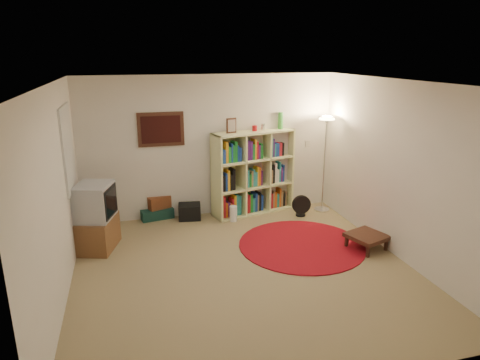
% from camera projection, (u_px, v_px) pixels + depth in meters
% --- Properties ---
extents(room, '(4.54, 4.54, 2.54)m').
position_uv_depth(room, '(239.00, 181.00, 5.50)').
color(room, '#907C54').
rests_on(room, ground).
extents(bookshelf, '(1.57, 0.79, 1.82)m').
position_uv_depth(bookshelf, '(252.00, 174.00, 7.76)').
color(bookshelf, '#FAFFAA').
rests_on(bookshelf, ground).
extents(floor_lamp, '(0.35, 0.35, 1.78)m').
position_uv_depth(floor_lamp, '(326.00, 132.00, 7.62)').
color(floor_lamp, silver).
rests_on(floor_lamp, ground).
extents(floor_fan, '(0.34, 0.19, 0.39)m').
position_uv_depth(floor_fan, '(301.00, 206.00, 7.70)').
color(floor_fan, black).
rests_on(floor_fan, ground).
extents(tv_stand, '(0.66, 0.80, 1.01)m').
position_uv_depth(tv_stand, '(96.00, 218.00, 6.34)').
color(tv_stand, brown).
rests_on(tv_stand, ground).
extents(suitcase, '(0.62, 0.46, 0.18)m').
position_uv_depth(suitcase, '(156.00, 213.00, 7.66)').
color(suitcase, '#12322B').
rests_on(suitcase, ground).
extents(wicker_basket, '(0.46, 0.39, 0.22)m').
position_uv_depth(wicker_basket, '(158.00, 202.00, 7.62)').
color(wicker_basket, brown).
rests_on(wicker_basket, suitcase).
extents(duffel_bag, '(0.43, 0.37, 0.27)m').
position_uv_depth(duffel_bag, '(190.00, 212.00, 7.60)').
color(duffel_bag, black).
rests_on(duffel_bag, ground).
extents(paper_towel, '(0.17, 0.17, 0.28)m').
position_uv_depth(paper_towel, '(233.00, 214.00, 7.49)').
color(paper_towel, white).
rests_on(paper_towel, ground).
extents(red_rug, '(1.93, 1.93, 0.02)m').
position_uv_depth(red_rug, '(301.00, 245.00, 6.57)').
color(red_rug, maroon).
rests_on(red_rug, ground).
extents(side_table, '(0.65, 0.65, 0.23)m').
position_uv_depth(side_table, '(367.00, 237.00, 6.40)').
color(side_table, '#361B13').
rests_on(side_table, ground).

